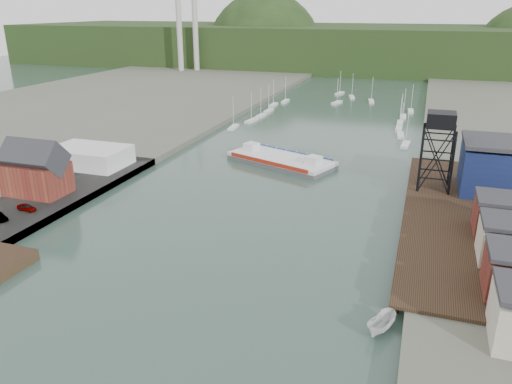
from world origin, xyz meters
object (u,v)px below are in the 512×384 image
Objects in this scene: harbor_building at (36,173)px; chain_ferry at (281,160)px; motorboat at (381,325)px; lift_tower at (441,125)px; car_west_a at (27,207)px.

harbor_building reaches higher than chain_ferry.
chain_ferry is at bearing 137.76° from motorboat.
car_west_a is (-72.56, -36.40, -13.37)m from lift_tower.
harbor_building is 0.76× the size of lift_tower.
harbor_building is 3.06× the size of car_west_a.
lift_tower is 0.54× the size of chain_ferry.
motorboat is (-5.53, -51.04, -14.50)m from lift_tower.
harbor_building is 75.26m from motorboat.
motorboat is at bearing -42.78° from chain_ferry.
lift_tower reaches higher than harbor_building.
motorboat is 1.49× the size of car_west_a.
motorboat is at bearing -94.63° from car_west_a.
car_west_a reaches higher than motorboat.
lift_tower reaches higher than motorboat.
lift_tower is 82.27m from car_west_a.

